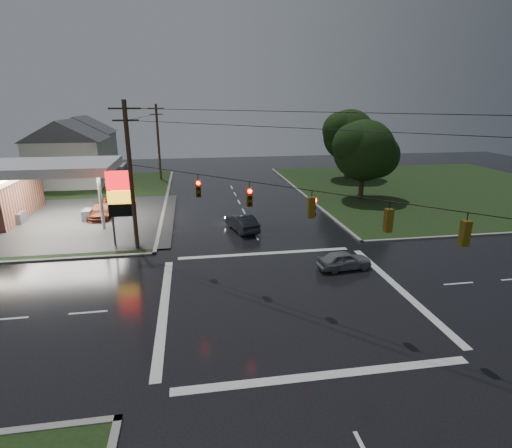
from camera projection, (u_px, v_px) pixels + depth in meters
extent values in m
plane|color=black|center=(287.00, 297.00, 23.20)|extent=(120.00, 120.00, 0.00)
cube|color=black|center=(0.00, 204.00, 43.68)|extent=(36.00, 36.00, 0.08)
cube|color=black|center=(435.00, 188.00, 51.70)|extent=(36.00, 36.00, 0.08)
cube|color=#2D2D2D|center=(32.00, 222.00, 37.05)|extent=(26.00, 18.00, 0.02)
cylinder|color=silver|center=(101.00, 202.00, 34.58)|extent=(0.30, 0.30, 5.00)
cylinder|color=silver|center=(6.00, 191.00, 38.70)|extent=(0.30, 0.30, 5.00)
cylinder|color=silver|center=(113.00, 188.00, 40.24)|extent=(0.30, 0.30, 5.00)
cube|color=silver|center=(46.00, 167.00, 35.84)|extent=(12.00, 8.00, 0.80)
cube|color=white|center=(47.00, 172.00, 35.96)|extent=(11.40, 7.40, 0.04)
cube|color=#59595E|center=(19.00, 218.00, 36.76)|extent=(0.80, 1.60, 1.10)
cube|color=#59595E|center=(88.00, 215.00, 37.68)|extent=(0.80, 1.60, 1.10)
cylinder|color=#59595E|center=(112.00, 209.00, 30.46)|extent=(0.16, 0.16, 6.00)
cylinder|color=#59595E|center=(133.00, 208.00, 30.70)|extent=(0.16, 0.16, 6.00)
cube|color=red|center=(119.00, 180.00, 29.93)|extent=(2.00, 0.35, 1.40)
cube|color=yellow|center=(121.00, 197.00, 30.31)|extent=(2.00, 0.35, 1.00)
cube|color=black|center=(123.00, 210.00, 30.61)|extent=(2.00, 0.35, 1.00)
cylinder|color=#382619|center=(131.00, 178.00, 29.05)|extent=(0.32, 0.32, 11.00)
cube|color=#382619|center=(125.00, 108.00, 27.60)|extent=(2.20, 0.12, 0.12)
cube|color=#382619|center=(126.00, 120.00, 27.83)|extent=(1.80, 0.12, 0.12)
cylinder|color=#382619|center=(158.00, 143.00, 55.98)|extent=(0.32, 0.32, 10.50)
cube|color=#382619|center=(156.00, 108.00, 54.60)|extent=(2.20, 0.12, 0.12)
cube|color=#382619|center=(156.00, 114.00, 54.84)|extent=(1.80, 0.12, 0.12)
cube|color=#59470C|center=(198.00, 188.00, 25.28)|extent=(0.34, 0.34, 1.10)
cylinder|color=#FF0C07|center=(198.00, 183.00, 24.98)|extent=(0.22, 0.08, 0.22)
cube|color=#59470C|center=(249.00, 197.00, 23.03)|extent=(0.34, 0.34, 1.10)
cylinder|color=#FF0C07|center=(250.00, 191.00, 22.73)|extent=(0.22, 0.08, 0.22)
cube|color=#59470C|center=(311.00, 207.00, 20.78)|extent=(0.34, 0.34, 1.10)
cylinder|color=#FF0C07|center=(315.00, 200.00, 20.70)|extent=(0.08, 0.22, 0.22)
cube|color=#59470C|center=(388.00, 220.00, 18.54)|extent=(0.34, 0.34, 1.10)
cylinder|color=#FF0C07|center=(387.00, 211.00, 18.61)|extent=(0.22, 0.08, 0.22)
cube|color=#59470C|center=(465.00, 233.00, 16.74)|extent=(0.34, 0.34, 1.10)
cylinder|color=#FF0C07|center=(463.00, 223.00, 16.82)|extent=(0.22, 0.08, 0.22)
cube|color=silver|center=(70.00, 163.00, 52.99)|extent=(9.00, 8.00, 6.00)
cube|color=gray|center=(114.00, 181.00, 54.58)|extent=(1.60, 4.80, 0.80)
cube|color=silver|center=(84.00, 152.00, 64.15)|extent=(9.00, 8.00, 6.00)
cube|color=gray|center=(120.00, 167.00, 65.74)|extent=(1.60, 4.80, 0.80)
cylinder|color=black|center=(362.00, 178.00, 45.34)|extent=(0.56, 0.56, 5.04)
sphere|color=black|center=(364.00, 151.00, 44.43)|extent=(6.80, 6.80, 6.80)
sphere|color=black|center=(377.00, 156.00, 45.16)|extent=(5.10, 5.10, 5.10)
sphere|color=black|center=(354.00, 145.00, 43.63)|extent=(4.76, 4.76, 4.76)
cylinder|color=black|center=(347.00, 160.00, 57.03)|extent=(0.56, 0.56, 5.60)
sphere|color=black|center=(349.00, 136.00, 56.02)|extent=(7.20, 7.20, 7.20)
sphere|color=black|center=(360.00, 140.00, 56.79)|extent=(5.40, 5.40, 5.40)
sphere|color=black|center=(341.00, 130.00, 55.18)|extent=(5.04, 5.04, 5.04)
imported|color=black|center=(242.00, 222.00, 34.84)|extent=(2.67, 4.73, 1.47)
imported|color=gray|center=(344.00, 260.00, 26.92)|extent=(3.79, 1.81, 1.25)
imported|color=#532113|center=(103.00, 210.00, 38.81)|extent=(2.34, 5.13, 1.46)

